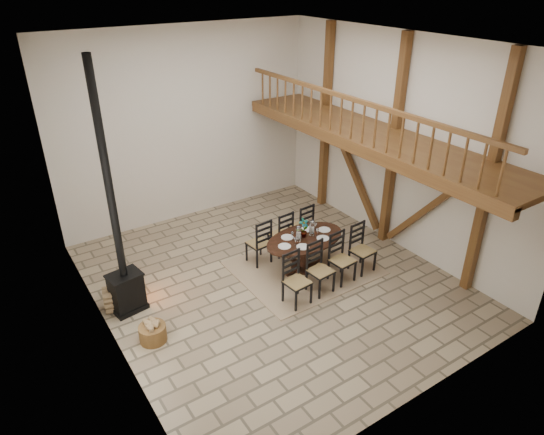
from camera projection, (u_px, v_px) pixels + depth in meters
ground at (272, 280)px, 10.73m from camera, size 8.00×8.00×0.00m
room_shell at (321, 141)px, 9.92m from camera, size 7.02×8.02×5.01m
rug at (304, 268)px, 11.15m from camera, size 3.00×2.50×0.02m
dining_table at (307, 255)px, 10.90m from camera, size 2.45×2.36×1.26m
wood_stove at (122, 262)px, 9.33m from camera, size 0.72×0.59×5.00m
log_basket at (153, 333)px, 8.94m from camera, size 0.50×0.50×0.42m
log_stack at (113, 299)px, 9.73m from camera, size 0.43×0.44×0.49m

